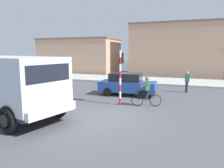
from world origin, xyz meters
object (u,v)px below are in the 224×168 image
(truck_foreground, at_px, (13,83))
(cyclist, at_px, (147,91))
(pedestrian_near_kerb, at_px, (187,82))
(traffic_light_pole, at_px, (121,70))
(car_red_near, at_px, (127,84))

(truck_foreground, bearing_deg, cyclist, 39.42)
(truck_foreground, xyz_separation_m, pedestrian_near_kerb, (7.40, 9.61, -0.82))
(cyclist, distance_m, traffic_light_pole, 1.95)
(car_red_near, bearing_deg, cyclist, -53.31)
(car_red_near, bearing_deg, pedestrian_near_kerb, 32.74)
(pedestrian_near_kerb, bearing_deg, traffic_light_pole, -123.53)
(cyclist, height_order, car_red_near, cyclist)
(traffic_light_pole, bearing_deg, truck_foreground, -132.13)
(traffic_light_pole, bearing_deg, pedestrian_near_kerb, 56.47)
(cyclist, bearing_deg, pedestrian_near_kerb, 68.69)
(cyclist, xyz_separation_m, car_red_near, (-1.96, 2.63, -0.05))
(truck_foreground, height_order, car_red_near, truck_foreground)
(truck_foreground, bearing_deg, pedestrian_near_kerb, 52.42)
(cyclist, distance_m, car_red_near, 3.28)
(traffic_light_pole, xyz_separation_m, pedestrian_near_kerb, (3.56, 5.37, -1.22))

